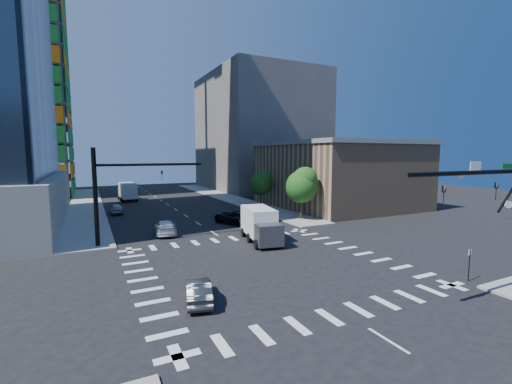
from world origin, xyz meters
TOP-DOWN VIEW (x-y plane):
  - ground at (0.00, 0.00)m, footprint 160.00×160.00m
  - road_markings at (0.00, 0.00)m, footprint 20.00×20.00m
  - sidewalk_ne at (12.50, 40.00)m, footprint 5.00×60.00m
  - sidewalk_nw at (-12.50, 40.00)m, footprint 5.00×60.00m
  - commercial_building at (25.00, 22.00)m, footprint 20.50×22.50m
  - bg_building_ne at (27.00, 55.00)m, footprint 24.00×30.00m
  - signal_mast_nw at (-10.00, 11.50)m, footprint 10.20×0.40m
  - tree_south at (12.63, 13.90)m, footprint 4.16×4.16m
  - tree_north at (12.93, 25.90)m, footprint 3.54×3.52m
  - no_parking_sign at (10.70, -9.00)m, footprint 0.30×0.06m
  - car_nb_far at (4.10, 15.72)m, footprint 4.52×6.10m
  - car_sb_near at (-4.83, 13.94)m, footprint 2.88×5.39m
  - car_sb_mid at (-8.50, 30.06)m, footprint 1.89×4.30m
  - car_sb_cross at (-6.60, -4.08)m, footprint 2.26×4.17m
  - box_truck_near at (2.88, 6.39)m, footprint 3.71×6.57m
  - box_truck_far at (-5.62, 44.66)m, footprint 3.03×6.51m

SIDE VIEW (x-z plane):
  - ground at x=0.00m, z-range 0.00..0.00m
  - road_markings at x=0.00m, z-range 0.00..0.01m
  - sidewalk_ne at x=12.50m, z-range 0.00..0.15m
  - sidewalk_nw at x=-12.50m, z-range 0.00..0.15m
  - car_sb_cross at x=-6.60m, z-range 0.00..1.30m
  - car_sb_mid at x=-8.50m, z-range 0.00..1.44m
  - car_sb_near at x=-4.83m, z-range 0.00..1.49m
  - car_nb_far at x=4.10m, z-range 0.00..1.54m
  - no_parking_sign at x=10.70m, z-range 0.28..2.48m
  - box_truck_near at x=2.88m, z-range -0.19..3.06m
  - box_truck_far at x=-5.62m, z-range -0.19..3.16m
  - tree_north at x=12.93m, z-range 1.10..6.88m
  - tree_south at x=12.63m, z-range 1.27..8.10m
  - commercial_building at x=25.00m, z-range 0.01..10.61m
  - signal_mast_nw at x=-10.00m, z-range 0.99..9.99m
  - bg_building_ne at x=27.00m, z-range 0.00..28.00m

